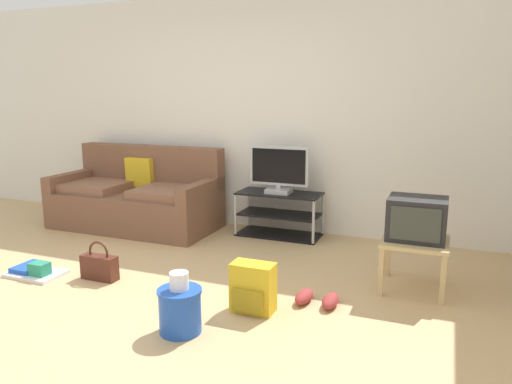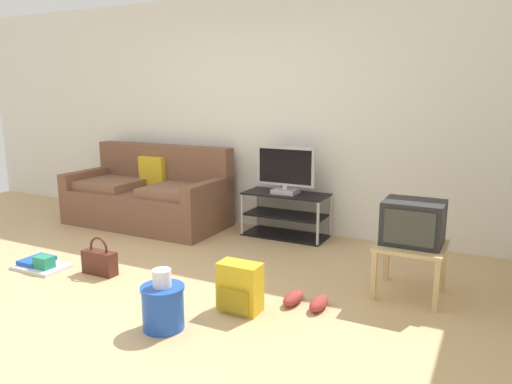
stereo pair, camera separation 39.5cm
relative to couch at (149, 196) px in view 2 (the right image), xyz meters
The scene contains 12 objects.
ground_plane 2.22m from the couch, 58.79° to the right, with size 9.00×9.80×0.02m, color tan.
wall_back 1.62m from the couch, 27.03° to the left, with size 9.00×0.10×2.70m, color silver.
couch is the anchor object (origin of this frame).
tv_stand 1.73m from the couch, ahead, with size 0.94×0.43×0.49m.
flat_tv 1.78m from the couch, ahead, with size 0.67×0.22×0.52m.
side_table 3.33m from the couch, 13.36° to the right, with size 0.52×0.52×0.42m.
crt_tv 3.33m from the couch, 13.09° to the right, with size 0.46×0.38×0.34m.
backpack 2.73m from the couch, 37.10° to the right, with size 0.32×0.25×0.37m.
handbag 1.73m from the couch, 65.80° to the right, with size 0.33×0.12×0.35m.
cleaning_bucket 2.81m from the couch, 49.11° to the right, with size 0.30×0.30×0.43m.
sneakers_pair 2.93m from the couch, 27.62° to the right, with size 0.33×0.27×0.09m.
floor_tray 1.73m from the couch, 86.51° to the right, with size 0.49×0.33×0.14m.
Camera 2 is at (2.67, -2.70, 1.60)m, focal length 33.97 mm.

